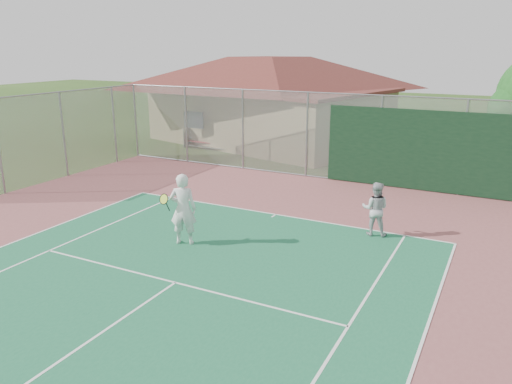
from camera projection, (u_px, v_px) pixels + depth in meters
back_fence at (382, 144)px, 19.15m from camera, size 20.08×0.11×3.53m
side_fence_left at (64, 135)px, 20.61m from camera, size 0.08×9.00×3.50m
clubhouse at (269, 91)px, 28.05m from camera, size 14.72×11.56×5.62m
bleachers at (213, 137)px, 26.94m from camera, size 2.84×1.77×1.04m
player_white_front at (183, 210)px, 13.54m from camera, size 1.00×0.81×1.99m
player_grey_back at (375, 209)px, 14.24m from camera, size 0.84×0.70×1.57m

